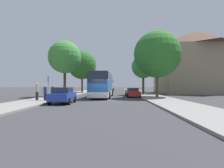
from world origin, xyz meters
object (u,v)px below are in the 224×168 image
object	(u,v)px
pedestrian_waiting_near	(37,91)
tree_right_mid	(157,54)
bus_middle	(106,85)
bus_stop_sign	(48,85)
pedestrian_walking_back	(45,93)
tree_left_far	(65,57)
parked_car_left_curb	(63,95)
tree_right_near	(143,67)
bus_rear	(109,85)
tree_left_near	(82,65)
bus_front	(103,85)
pedestrian_waiting_far	(53,92)
parked_car_right_near	(133,92)

from	to	relation	value
pedestrian_waiting_near	tree_right_mid	world-z (taller)	tree_right_mid
bus_middle	pedestrian_waiting_near	world-z (taller)	bus_middle
bus_stop_sign	pedestrian_walking_back	bearing A→B (deg)	-74.79
tree_left_far	parked_car_left_curb	bearing A→B (deg)	-74.41
bus_stop_sign	tree_right_near	size ratio (longest dim) A/B	0.38
pedestrian_waiting_near	bus_rear	bearing A→B (deg)	-127.39
tree_left_far	tree_left_near	bearing A→B (deg)	89.51
bus_middle	tree_left_far	distance (m)	15.08
bus_rear	bus_front	bearing A→B (deg)	-88.44
tree_left_far	tree_right_near	distance (m)	14.24
bus_front	tree_left_far	bearing A→B (deg)	172.98
parked_car_left_curb	bus_middle	bearing A→B (deg)	81.94
tree_left_near	parked_car_left_curb	bearing A→B (deg)	-83.42
bus_rear	tree_left_near	bearing A→B (deg)	-109.62
tree_left_near	tree_left_far	xyz separation A→B (m)	(-0.11, -13.46, -0.32)
pedestrian_waiting_far	tree_right_near	distance (m)	18.23
bus_stop_sign	tree_left_near	bearing A→B (deg)	88.54
pedestrian_waiting_far	parked_car_right_near	bearing A→B (deg)	78.68
bus_front	tree_left_near	distance (m)	16.22
bus_stop_sign	pedestrian_waiting_far	bearing A→B (deg)	-54.40
pedestrian_waiting_near	pedestrian_walking_back	size ratio (longest dim) A/B	1.15
parked_car_right_near	pedestrian_waiting_near	distance (m)	13.56
parked_car_left_curb	tree_right_near	size ratio (longest dim) A/B	0.54
parked_car_left_curb	bus_stop_sign	size ratio (longest dim) A/B	1.44
bus_front	parked_car_left_curb	xyz separation A→B (m)	(-3.17, -9.26, -1.07)
tree_left_near	bus_middle	bearing A→B (deg)	-2.46
parked_car_right_near	pedestrian_walking_back	distance (m)	12.91
tree_right_mid	pedestrian_waiting_far	bearing A→B (deg)	-157.96
parked_car_right_near	pedestrian_walking_back	xyz separation A→B (m)	(-10.17, -7.95, 0.25)
parked_car_right_near	pedestrian_waiting_near	xyz separation A→B (m)	(-11.24, -7.57, 0.38)
tree_right_near	tree_right_mid	xyz separation A→B (m)	(0.83, -7.42, 0.98)
pedestrian_waiting_far	parked_car_left_curb	bearing A→B (deg)	-10.54
pedestrian_waiting_near	tree_left_far	world-z (taller)	tree_left_far
tree_left_far	bus_stop_sign	bearing A→B (deg)	-93.75
bus_stop_sign	pedestrian_waiting_near	distance (m)	2.57
parked_car_left_curb	tree_left_far	xyz separation A→B (m)	(-2.84, 10.19, 5.38)
tree_left_near	tree_right_mid	xyz separation A→B (m)	(13.85, -15.46, -0.30)
pedestrian_waiting_far	pedestrian_walking_back	size ratio (longest dim) A/B	1.01
bus_stop_sign	bus_front	bearing A→B (deg)	36.68
bus_rear	tree_right_near	bearing A→B (deg)	-71.34
bus_front	parked_car_right_near	xyz separation A→B (m)	(4.55, 0.37, -1.15)
bus_front	pedestrian_waiting_near	xyz separation A→B (m)	(-6.69, -7.21, -0.77)
tree_left_far	pedestrian_waiting_near	bearing A→B (deg)	-94.73
parked_car_right_near	tree_right_near	distance (m)	7.91
bus_middle	pedestrian_walking_back	size ratio (longest dim) A/B	6.95
parked_car_left_curb	parked_car_right_near	xyz separation A→B (m)	(7.72, 9.63, -0.08)
bus_middle	pedestrian_walking_back	distance (m)	22.41
bus_middle	tree_left_near	world-z (taller)	tree_left_near
parked_car_right_near	bus_rear	bearing A→B (deg)	-84.10
bus_front	bus_middle	xyz separation A→B (m)	(-0.17, 14.14, -0.04)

